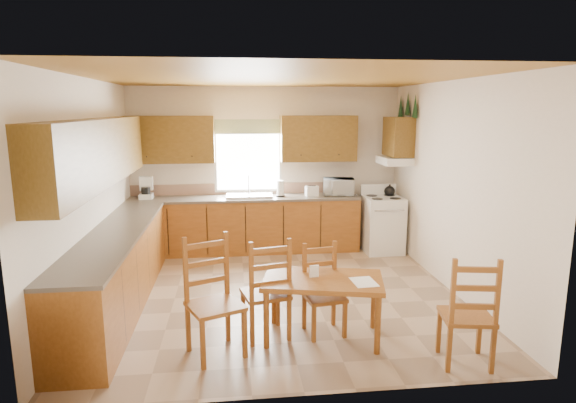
{
  "coord_description": "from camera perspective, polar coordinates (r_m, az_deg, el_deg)",
  "views": [
    {
      "loc": [
        -0.56,
        -5.82,
        2.35
      ],
      "look_at": [
        0.15,
        0.3,
        1.15
      ],
      "focal_mm": 30.0,
      "sensor_mm": 36.0,
      "label": 1
    }
  ],
  "objects": [
    {
      "name": "microwave",
      "position": [
        8.07,
        6.01,
        1.75
      ],
      "size": [
        0.51,
        0.4,
        0.28
      ],
      "primitive_type": "imported",
      "rotation": [
        0.0,
        0.0,
        -0.16
      ],
      "color": "white",
      "rests_on": "counter_back"
    },
    {
      "name": "pine_decal_a",
      "position": [
        7.67,
        14.84,
        10.88
      ],
      "size": [
        0.22,
        0.22,
        0.36
      ],
      "primitive_type": "cone",
      "color": "#183B1F",
      "rests_on": "wall_right"
    },
    {
      "name": "table_card",
      "position": [
        4.98,
        3.12,
        -8.25
      ],
      "size": [
        0.1,
        0.03,
        0.13
      ],
      "primitive_type": "cube",
      "rotation": [
        0.0,
        0.0,
        0.13
      ],
      "color": "white",
      "rests_on": "dining_table"
    },
    {
      "name": "wall_right",
      "position": [
        6.54,
        18.93,
        1.62
      ],
      "size": [
        4.5,
        4.5,
        0.0
      ],
      "primitive_type": "plane",
      "color": "silver",
      "rests_on": "floor"
    },
    {
      "name": "upper_cab_back_right",
      "position": [
        8.05,
        3.62,
        7.47
      ],
      "size": [
        1.25,
        0.33,
        0.75
      ],
      "primitive_type": "cube",
      "color": "brown",
      "rests_on": "wall_back"
    },
    {
      "name": "toaster",
      "position": [
        7.95,
        2.84,
        1.25
      ],
      "size": [
        0.22,
        0.16,
        0.17
      ],
      "primitive_type": "cube",
      "rotation": [
        0.0,
        0.0,
        0.14
      ],
      "color": "white",
      "rests_on": "counter_back"
    },
    {
      "name": "floor",
      "position": [
        6.3,
        -1.06,
        -10.88
      ],
      "size": [
        4.5,
        4.5,
        0.0
      ],
      "primitive_type": "plane",
      "color": "#9D8165",
      "rests_on": "ground"
    },
    {
      "name": "table_paper",
      "position": [
        4.91,
        8.98,
        -9.39
      ],
      "size": [
        0.25,
        0.31,
        0.0
      ],
      "primitive_type": "cube",
      "rotation": [
        0.0,
        0.0,
        0.07
      ],
      "color": "white",
      "rests_on": "dining_table"
    },
    {
      "name": "wall_back",
      "position": [
        8.15,
        -2.63,
        3.96
      ],
      "size": [
        4.5,
        4.5,
        0.0
      ],
      "primitive_type": "plane",
      "color": "silver",
      "rests_on": "floor"
    },
    {
      "name": "chair_near_left",
      "position": [
        5.04,
        -2.7,
        -10.08
      ],
      "size": [
        0.53,
        0.52,
        1.07
      ],
      "primitive_type": "cube",
      "rotation": [
        0.0,
        0.0,
        3.36
      ],
      "color": "brown",
      "rests_on": "floor"
    },
    {
      "name": "pine_decal_c",
      "position": [
        8.27,
        13.21,
        10.94
      ],
      "size": [
        0.22,
        0.22,
        0.36
      ],
      "primitive_type": "cone",
      "color": "#183B1F",
      "rests_on": "wall_right"
    },
    {
      "name": "chair_far_left",
      "position": [
        4.71,
        -8.64,
        -11.3
      ],
      "size": [
        0.63,
        0.61,
        1.14
      ],
      "primitive_type": "cube",
      "rotation": [
        0.0,
        0.0,
        0.42
      ],
      "color": "brown",
      "rests_on": "floor"
    },
    {
      "name": "counter_left",
      "position": [
        6.02,
        -19.81,
        -3.59
      ],
      "size": [
        0.63,
        3.6,
        0.04
      ],
      "primitive_type": "cube",
      "color": "brown",
      "rests_on": "lower_cab_left"
    },
    {
      "name": "coffeemaker",
      "position": [
        8.03,
        -16.49,
        1.47
      ],
      "size": [
        0.26,
        0.28,
        0.32
      ],
      "primitive_type": "cube",
      "rotation": [
        0.0,
        0.0,
        -0.37
      ],
      "color": "white",
      "rests_on": "counter_back"
    },
    {
      "name": "window_frame",
      "position": [
        8.08,
        -4.75,
        5.3
      ],
      "size": [
        1.13,
        0.02,
        1.18
      ],
      "primitive_type": "cube",
      "color": "white",
      "rests_on": "wall_back"
    },
    {
      "name": "chair_far_right",
      "position": [
        5.12,
        4.34,
        -10.5
      ],
      "size": [
        0.45,
        0.44,
        0.95
      ],
      "primitive_type": "cube",
      "rotation": [
        0.0,
        0.0,
        0.16
      ],
      "color": "brown",
      "rests_on": "floor"
    },
    {
      "name": "upper_cab_left",
      "position": [
        5.89,
        -21.69,
        5.43
      ],
      "size": [
        0.33,
        3.6,
        0.75
      ],
      "primitive_type": "cube",
      "color": "brown",
      "rests_on": "wall_left"
    },
    {
      "name": "chair_near_right",
      "position": [
        4.82,
        20.45,
        -11.88
      ],
      "size": [
        0.51,
        0.49,
        1.06
      ],
      "primitive_type": "cube",
      "rotation": [
        0.0,
        0.0,
        2.97
      ],
      "color": "brown",
      "rests_on": "floor"
    },
    {
      "name": "sink_basin",
      "position": [
        7.9,
        -4.62,
        0.7
      ],
      "size": [
        0.75,
        0.45,
        0.04
      ],
      "primitive_type": "cube",
      "color": "silver",
      "rests_on": "counter_back"
    },
    {
      "name": "lower_cab_left",
      "position": [
        6.14,
        -19.53,
        -7.75
      ],
      "size": [
        0.6,
        3.6,
        0.88
      ],
      "primitive_type": "cube",
      "color": "brown",
      "rests_on": "floor"
    },
    {
      "name": "lower_cab_back",
      "position": [
        8.0,
        -5.1,
        -2.83
      ],
      "size": [
        3.75,
        0.6,
        0.88
      ],
      "primitive_type": "cube",
      "color": "brown",
      "rests_on": "floor"
    },
    {
      "name": "dining_table",
      "position": [
        5.09,
        4.1,
        -12.48
      ],
      "size": [
        1.33,
        0.94,
        0.65
      ],
      "primitive_type": "cube",
      "rotation": [
        0.0,
        0.0,
        -0.22
      ],
      "color": "brown",
      "rests_on": "floor"
    },
    {
      "name": "wall_front",
      "position": [
        3.75,
        2.2,
        -4.44
      ],
      "size": [
        4.5,
        4.5,
        0.0
      ],
      "primitive_type": "plane",
      "color": "silver",
      "rests_on": "floor"
    },
    {
      "name": "backsplash",
      "position": [
        8.17,
        -5.22,
        1.53
      ],
      "size": [
        3.75,
        0.01,
        0.18
      ],
      "primitive_type": "cube",
      "color": "#946E59",
      "rests_on": "counter_back"
    },
    {
      "name": "window_valance",
      "position": [
        8.02,
        -4.8,
        8.83
      ],
      "size": [
        1.19,
        0.01,
        0.24
      ],
      "primitive_type": "cube",
      "color": "#50733F",
      "rests_on": "wall_back"
    },
    {
      "name": "upper_cab_stove",
      "position": [
        7.94,
        12.95,
        7.49
      ],
      "size": [
        0.33,
        0.62,
        0.62
      ],
      "primitive_type": "cube",
      "color": "brown",
      "rests_on": "wall_right"
    },
    {
      "name": "range_hood",
      "position": [
        7.95,
        12.49,
        4.76
      ],
      "size": [
        0.44,
        0.62,
        0.12
      ],
      "primitive_type": "cube",
      "color": "white",
      "rests_on": "wall_right"
    },
    {
      "name": "ceiling",
      "position": [
        5.86,
        -1.16,
        14.45
      ],
      "size": [
        4.5,
        4.5,
        0.0
      ],
      "primitive_type": "plane",
      "color": "#9C6922",
      "rests_on": "floor"
    },
    {
      "name": "upper_cab_back_left",
      "position": [
        7.98,
        -13.81,
        7.15
      ],
      "size": [
        1.41,
        0.33,
        0.75
      ],
      "primitive_type": "cube",
      "color": "brown",
      "rests_on": "wall_back"
    },
    {
      "name": "counter_back",
      "position": [
        7.91,
        -5.16,
        0.4
      ],
      "size": [
        3.75,
        0.63,
        0.04
      ],
      "primitive_type": "cube",
      "color": "brown",
      "rests_on": "lower_cab_back"
    },
    {
      "name": "paper_towel",
      "position": [
        7.9,
        -0.93,
        1.55
      ],
      "size": [
        0.15,
        0.15,
        0.26
      ],
      "primitive_type": "cylinder",
      "rotation": [
        0.0,
        0.0,
        -0.37
      ],
      "color": "white",
      "rests_on": "counter_back"
    },
    {
      "name": "stove",
      "position": [
        8.11,
        11.12,
        -2.76
      ],
      "size": [
        0.61,
        0.63,
        0.9
      ],
      "primitive_type": "cube",
      "rotation": [
        0.0,
        0.0,
        0.01
      ],
      "color": "white",
      "rests_on": "floor"
    },
    {
      "name": "window_pane",
      "position": [
        8.08,
        -4.75,
        5.3
      ],
      "size": [
        1.05,
        0.01,
        1.1
      ],
      "primitive_type": "cube",
      "color": "white",
      "rests_on": "wall_back"
    },
    {
      "name": "pine_decal_b",
      "position": [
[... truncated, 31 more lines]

